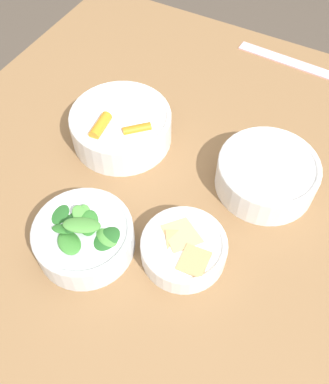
{
  "coord_description": "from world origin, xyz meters",
  "views": [
    {
      "loc": [
        0.19,
        -0.35,
        1.35
      ],
      "look_at": [
        -0.01,
        0.01,
        0.77
      ],
      "focal_mm": 40.0,
      "sensor_mm": 36.0,
      "label": 1
    }
  ],
  "objects_px": {
    "bowl_beans_hotdog": "(266,175)",
    "ruler": "(303,67)",
    "bowl_greens": "(84,236)",
    "bowl_cookies": "(184,248)",
    "bowl_carrots": "(121,126)"
  },
  "relations": [
    {
      "from": "bowl_greens",
      "to": "bowl_carrots",
      "type": "bearing_deg",
      "value": 107.33
    },
    {
      "from": "bowl_cookies",
      "to": "ruler",
      "type": "distance_m",
      "value": 0.54
    },
    {
      "from": "bowl_carrots",
      "to": "ruler",
      "type": "bearing_deg",
      "value": 57.23
    },
    {
      "from": "bowl_beans_hotdog",
      "to": "bowl_cookies",
      "type": "distance_m",
      "value": 0.2
    },
    {
      "from": "bowl_greens",
      "to": "bowl_beans_hotdog",
      "type": "xyz_separation_m",
      "value": [
        0.21,
        0.25,
        -0.0
      ]
    },
    {
      "from": "bowl_carrots",
      "to": "bowl_cookies",
      "type": "height_order",
      "value": "bowl_carrots"
    },
    {
      "from": "bowl_beans_hotdog",
      "to": "bowl_cookies",
      "type": "height_order",
      "value": "bowl_beans_hotdog"
    },
    {
      "from": "bowl_cookies",
      "to": "ruler",
      "type": "bearing_deg",
      "value": 87.27
    },
    {
      "from": "bowl_carrots",
      "to": "ruler",
      "type": "relative_size",
      "value": 0.61
    },
    {
      "from": "bowl_carrots",
      "to": "bowl_beans_hotdog",
      "type": "bearing_deg",
      "value": 5.04
    },
    {
      "from": "bowl_greens",
      "to": "bowl_cookies",
      "type": "xyz_separation_m",
      "value": [
        0.14,
        0.06,
        -0.01
      ]
    },
    {
      "from": "bowl_beans_hotdog",
      "to": "ruler",
      "type": "height_order",
      "value": "bowl_beans_hotdog"
    },
    {
      "from": "bowl_carrots",
      "to": "bowl_greens",
      "type": "relative_size",
      "value": 1.2
    },
    {
      "from": "bowl_beans_hotdog",
      "to": "ruler",
      "type": "bearing_deg",
      "value": 96.0
    },
    {
      "from": "bowl_carrots",
      "to": "bowl_cookies",
      "type": "xyz_separation_m",
      "value": [
        0.21,
        -0.17,
        -0.01
      ]
    }
  ]
}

